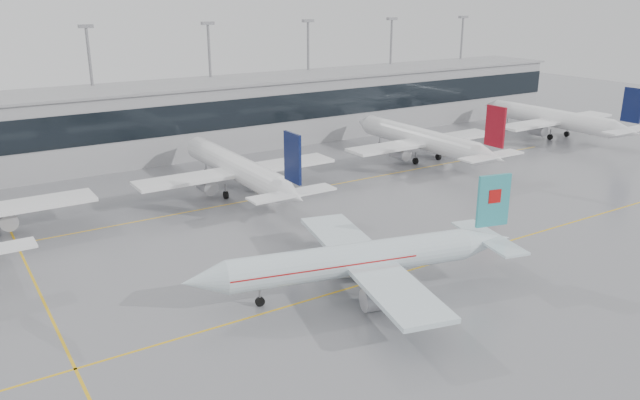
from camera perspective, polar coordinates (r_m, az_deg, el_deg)
ground at (r=63.94m, az=5.86°, el=-7.10°), size 320.00×320.00×0.00m
taxi_line_main at (r=63.94m, az=5.86°, el=-7.10°), size 120.00×0.25×0.01m
taxi_line_north at (r=87.65m, az=-6.37°, el=-0.01°), size 120.00×0.25×0.01m
taxi_line_cross at (r=66.10m, az=-24.22°, el=-7.84°), size 0.25×60.00×0.01m
terminal at (r=114.93m, az=-13.69°, el=7.04°), size 180.00×15.00×12.00m
terminal_glass at (r=107.66m, az=-12.39°, el=7.22°), size 180.00×0.20×5.00m
terminal_roof at (r=113.95m, az=-13.93°, el=10.10°), size 182.00×16.00×0.40m
light_masts at (r=119.46m, az=-14.94°, el=10.92°), size 156.40×1.00×22.60m
air_canada_jet at (r=60.04m, az=4.09°, el=-5.40°), size 33.50×26.55×10.32m
parked_jet_c at (r=89.78m, az=-7.51°, el=2.86°), size 29.64×36.96×11.72m
parked_jet_d at (r=108.81m, az=9.43°, el=5.47°), size 29.64×36.96×11.72m
parked_jet_e at (r=134.43m, az=20.72°, el=6.95°), size 29.64×36.96×11.72m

